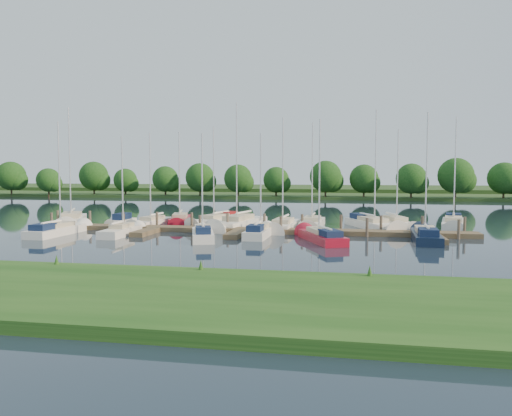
% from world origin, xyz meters
% --- Properties ---
extents(ground, '(260.00, 260.00, 0.00)m').
position_xyz_m(ground, '(0.00, 0.00, 0.00)').
color(ground, '#17202F').
rests_on(ground, ground).
extents(near_bank, '(90.00, 10.00, 0.50)m').
position_xyz_m(near_bank, '(0.00, -16.00, 0.25)').
color(near_bank, '#194513').
rests_on(near_bank, ground).
extents(dock, '(40.00, 6.00, 0.40)m').
position_xyz_m(dock, '(0.00, 7.31, 0.20)').
color(dock, '#4A3C2A').
rests_on(dock, ground).
extents(mooring_pilings, '(38.24, 2.84, 2.00)m').
position_xyz_m(mooring_pilings, '(0.00, 8.43, 0.60)').
color(mooring_pilings, '#473D33').
rests_on(mooring_pilings, ground).
extents(far_shore, '(180.00, 30.00, 0.60)m').
position_xyz_m(far_shore, '(0.00, 75.00, 0.30)').
color(far_shore, '#21441A').
rests_on(far_shore, ground).
extents(distant_hill, '(220.00, 40.00, 1.40)m').
position_xyz_m(distant_hill, '(0.00, 100.00, 0.70)').
color(distant_hill, '#364E22').
rests_on(distant_hill, ground).
extents(treeline, '(145.20, 9.28, 8.15)m').
position_xyz_m(treeline, '(-0.39, 62.05, 4.08)').
color(treeline, '#38281C').
rests_on(treeline, ground).
extents(sailboat_n_0, '(5.62, 9.42, 12.31)m').
position_xyz_m(sailboat_n_0, '(-18.58, 11.07, 0.28)').
color(sailboat_n_0, white).
rests_on(sailboat_n_0, ground).
extents(motorboat, '(1.41, 4.66, 1.48)m').
position_xyz_m(motorboat, '(-13.43, 11.75, 0.32)').
color(motorboat, white).
rests_on(motorboat, ground).
extents(sailboat_n_2, '(2.49, 7.55, 9.54)m').
position_xyz_m(sailboat_n_2, '(-9.96, 11.29, 0.27)').
color(sailboat_n_2, white).
rests_on(sailboat_n_2, ground).
extents(sailboat_n_3, '(3.37, 7.71, 9.86)m').
position_xyz_m(sailboat_n_3, '(-7.84, 13.60, 0.28)').
color(sailboat_n_3, maroon).
rests_on(sailboat_n_3, ground).
extents(sailboat_n_4, '(3.98, 8.13, 10.36)m').
position_xyz_m(sailboat_n_4, '(-4.04, 13.83, 0.32)').
color(sailboat_n_4, white).
rests_on(sailboat_n_4, ground).
extents(sailboat_n_5, '(4.07, 9.91, 12.48)m').
position_xyz_m(sailboat_n_5, '(-1.23, 11.50, 0.28)').
color(sailboat_n_5, white).
rests_on(sailboat_n_5, ground).
extents(sailboat_n_6, '(2.48, 8.52, 10.74)m').
position_xyz_m(sailboat_n_6, '(3.29, 10.55, 0.27)').
color(sailboat_n_6, white).
rests_on(sailboat_n_6, ground).
extents(sailboat_n_7, '(2.15, 8.29, 10.51)m').
position_xyz_m(sailboat_n_7, '(5.79, 13.36, 0.27)').
color(sailboat_n_7, white).
rests_on(sailboat_n_7, ground).
extents(sailboat_n_8, '(5.14, 9.08, 11.63)m').
position_xyz_m(sailboat_n_8, '(11.56, 13.47, 0.32)').
color(sailboat_n_8, white).
rests_on(sailboat_n_8, ground).
extents(sailboat_n_9, '(3.66, 7.62, 9.85)m').
position_xyz_m(sailboat_n_9, '(13.74, 14.02, 0.28)').
color(sailboat_n_9, white).
rests_on(sailboat_n_9, ground).
extents(sailboat_n_10, '(3.42, 8.73, 10.98)m').
position_xyz_m(sailboat_n_10, '(19.26, 15.14, 0.32)').
color(sailboat_n_10, white).
rests_on(sailboat_n_10, ground).
extents(sailboat_s_0, '(1.91, 7.87, 10.07)m').
position_xyz_m(sailboat_s_0, '(-15.32, 3.46, 0.32)').
color(sailboat_s_0, white).
rests_on(sailboat_s_0, ground).
extents(sailboat_s_1, '(1.80, 6.80, 8.79)m').
position_xyz_m(sailboat_s_1, '(-9.74, 4.16, 0.27)').
color(sailboat_s_1, white).
rests_on(sailboat_s_1, ground).
extents(sailboat_s_2, '(3.32, 6.82, 8.88)m').
position_xyz_m(sailboat_s_2, '(-2.22, 2.91, 0.33)').
color(sailboat_s_2, white).
rests_on(sailboat_s_2, ground).
extents(sailboat_s_3, '(1.76, 6.93, 8.99)m').
position_xyz_m(sailboat_s_3, '(2.00, 5.38, 0.32)').
color(sailboat_s_3, white).
rests_on(sailboat_s_3, ground).
extents(sailboat_s_4, '(4.27, 7.64, 9.85)m').
position_xyz_m(sailboat_s_4, '(7.16, 3.55, 0.31)').
color(sailboat_s_4, maroon).
rests_on(sailboat_s_4, ground).
extents(sailboat_s_5, '(2.34, 8.23, 10.45)m').
position_xyz_m(sailboat_s_5, '(15.24, 5.25, 0.32)').
color(sailboat_s_5, '#0F1B32').
rests_on(sailboat_s_5, ground).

